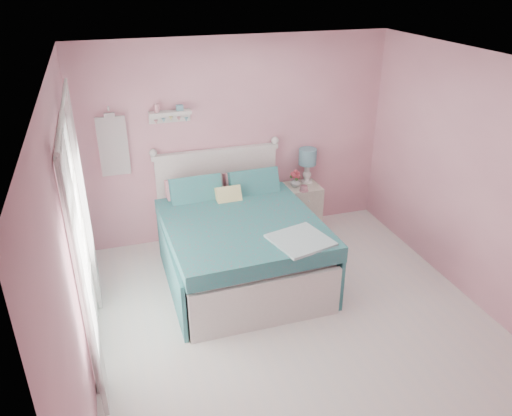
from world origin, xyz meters
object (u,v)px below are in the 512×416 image
nightstand (302,207)px  table_lamp (308,159)px  bed (239,243)px  teacup (304,188)px  vase (295,182)px

nightstand → table_lamp: (0.10, 0.11, 0.65)m
bed → nightstand: 1.41m
table_lamp → teacup: (-0.15, -0.27, -0.29)m
vase → teacup: vase is taller
bed → vase: (1.03, 0.83, 0.30)m
vase → teacup: size_ratio=1.40×
table_lamp → teacup: size_ratio=4.88×
bed → nightstand: (1.14, 0.82, -0.09)m
table_lamp → vase: 0.35m
bed → table_lamp: 1.65m
table_lamp → vase: (-0.21, -0.10, -0.26)m
nightstand → teacup: 0.40m
bed → teacup: size_ratio=21.85×
nightstand → vase: (-0.11, 0.01, 0.39)m
teacup → bed: bearing=-148.8°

